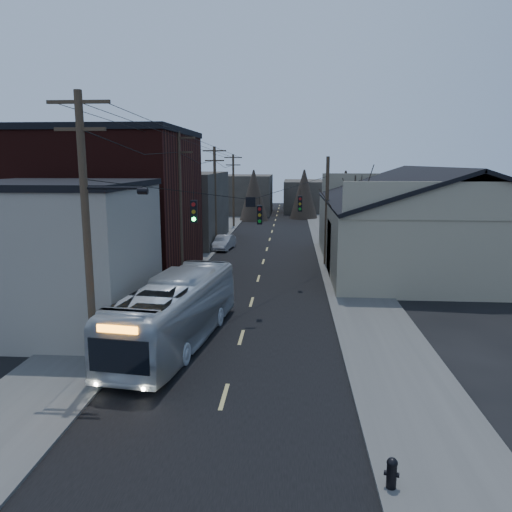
% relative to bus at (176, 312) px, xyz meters
% --- Properties ---
extents(ground, '(160.00, 160.00, 0.00)m').
position_rel_bus_xyz_m(ground, '(2.82, -6.92, -1.53)').
color(ground, black).
rests_on(ground, ground).
extents(road_surface, '(9.00, 110.00, 0.02)m').
position_rel_bus_xyz_m(road_surface, '(2.82, 23.08, -1.52)').
color(road_surface, black).
rests_on(road_surface, ground).
extents(sidewalk_left, '(4.00, 110.00, 0.12)m').
position_rel_bus_xyz_m(sidewalk_left, '(-3.68, 23.08, -1.47)').
color(sidewalk_left, '#474744').
rests_on(sidewalk_left, ground).
extents(sidewalk_right, '(4.00, 110.00, 0.12)m').
position_rel_bus_xyz_m(sidewalk_right, '(9.32, 23.08, -1.47)').
color(sidewalk_right, '#474744').
rests_on(sidewalk_right, ground).
extents(building_clapboard, '(8.00, 8.00, 7.00)m').
position_rel_bus_xyz_m(building_clapboard, '(-6.18, 2.08, 1.97)').
color(building_clapboard, gray).
rests_on(building_clapboard, ground).
extents(building_brick, '(10.00, 12.00, 10.00)m').
position_rel_bus_xyz_m(building_brick, '(-7.18, 13.08, 3.47)').
color(building_brick, black).
rests_on(building_brick, ground).
extents(building_left_far, '(9.00, 14.00, 7.00)m').
position_rel_bus_xyz_m(building_left_far, '(-6.68, 29.08, 1.97)').
color(building_left_far, '#332E28').
rests_on(building_left_far, ground).
extents(warehouse, '(16.16, 20.60, 7.73)m').
position_rel_bus_xyz_m(warehouse, '(15.82, 18.08, 1.17)').
color(warehouse, gray).
rests_on(warehouse, ground).
extents(building_far_left, '(10.00, 12.00, 6.00)m').
position_rel_bus_xyz_m(building_far_left, '(-3.18, 58.08, 1.47)').
color(building_far_left, '#332E28').
rests_on(building_far_left, ground).
extents(building_far_right, '(12.00, 14.00, 5.00)m').
position_rel_bus_xyz_m(building_far_right, '(9.82, 63.08, 0.97)').
color(building_far_right, '#332E28').
rests_on(building_far_right, ground).
extents(bare_tree, '(0.40, 0.40, 7.20)m').
position_rel_bus_xyz_m(bare_tree, '(9.32, 13.08, 2.07)').
color(bare_tree, black).
rests_on(bare_tree, ground).
extents(utility_lines, '(11.24, 45.28, 10.50)m').
position_rel_bus_xyz_m(utility_lines, '(-0.30, 17.22, 3.43)').
color(utility_lines, '#382B1E').
rests_on(utility_lines, ground).
extents(bus, '(4.01, 11.22, 3.06)m').
position_rel_bus_xyz_m(bus, '(0.00, 0.00, 0.00)').
color(bus, '#ADB4BA').
rests_on(bus, ground).
extents(parked_car, '(1.89, 4.18, 1.33)m').
position_rel_bus_xyz_m(parked_car, '(-1.20, 24.66, -0.86)').
color(parked_car, '#95979C').
rests_on(parked_car, ground).
extents(fire_hydrant, '(0.39, 0.28, 0.81)m').
position_rel_bus_xyz_m(fire_hydrant, '(7.65, -9.69, -0.98)').
color(fire_hydrant, black).
rests_on(fire_hydrant, sidewalk_right).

